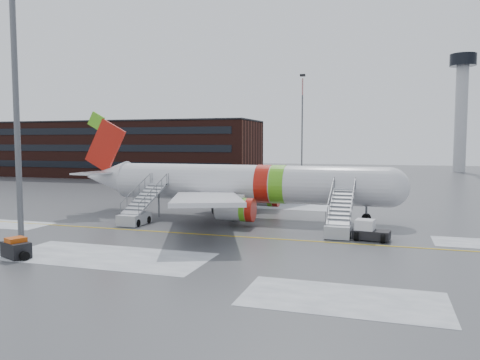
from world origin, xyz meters
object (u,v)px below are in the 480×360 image
(airstair_aft, at_px, (138,212))
(pushback_tug, at_px, (369,231))
(airstair_fwd, at_px, (339,222))
(baggage_tractor, at_px, (16,249))
(light_mast_near, at_px, (15,77))
(airliner, at_px, (237,184))

(airstair_aft, height_order, pushback_tug, airstair_aft)
(airstair_fwd, relative_size, baggage_tractor, 2.74)
(baggage_tractor, xyz_separation_m, light_mast_near, (-3.24, 4.00, 11.99))
(pushback_tug, distance_m, baggage_tractor, 25.78)
(airstair_aft, bearing_deg, airliner, 40.00)
(airliner, height_order, pushback_tug, airliner)
(airliner, bearing_deg, airstair_aft, -140.00)
(airliner, bearing_deg, airstair_fwd, -30.61)
(airliner, distance_m, airstair_aft, 10.44)
(airstair_fwd, distance_m, light_mast_near, 27.82)
(airliner, xyz_separation_m, airstair_fwd, (11.05, -6.54, -2.35))
(pushback_tug, bearing_deg, airstair_aft, 176.25)
(airliner, xyz_separation_m, airstair_aft, (-7.79, -6.54, -2.35))
(airstair_fwd, height_order, light_mast_near, light_mast_near)
(airstair_fwd, bearing_deg, airstair_aft, 180.00)
(airstair_aft, bearing_deg, baggage_tractor, -94.17)
(airstair_aft, distance_m, baggage_tractor, 14.37)
(airliner, xyz_separation_m, baggage_tractor, (-8.83, -20.86, -2.83))
(airstair_fwd, xyz_separation_m, light_mast_near, (-23.12, -10.32, 11.51))
(airstair_fwd, bearing_deg, baggage_tractor, -144.22)
(airliner, height_order, baggage_tractor, airliner)
(airstair_aft, bearing_deg, airstair_fwd, 0.00)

